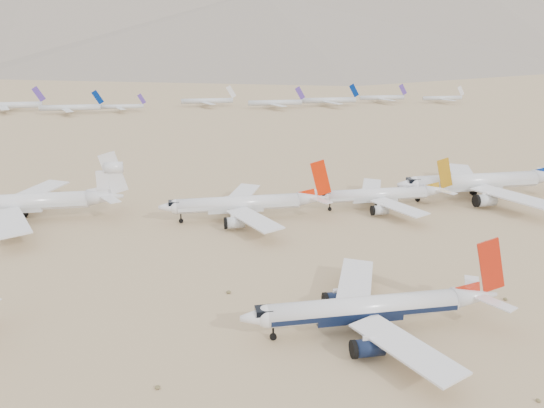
% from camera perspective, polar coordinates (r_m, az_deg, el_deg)
% --- Properties ---
extents(ground, '(7000.00, 7000.00, 0.00)m').
position_cam_1_polar(ground, '(106.31, 13.01, -11.51)').
color(ground, '#947656').
rests_on(ground, ground).
extents(main_airliner, '(46.74, 45.65, 16.49)m').
position_cam_1_polar(main_airliner, '(98.34, 11.00, -10.89)').
color(main_airliner, silver).
rests_on(main_airliner, ground).
extents(row2_navy_widebody, '(56.72, 55.47, 20.18)m').
position_cam_1_polar(row2_navy_widebody, '(186.30, 21.74, 2.25)').
color(row2_navy_widebody, silver).
rests_on(row2_navy_widebody, ground).
extents(row2_gold_tail, '(42.73, 41.79, 15.22)m').
position_cam_1_polar(row2_gold_tail, '(167.00, 11.82, 0.98)').
color(row2_gold_tail, silver).
rests_on(row2_gold_tail, ground).
extents(row2_orange_tail, '(47.48, 46.44, 16.94)m').
position_cam_1_polar(row2_orange_tail, '(153.17, -2.84, 0.03)').
color(row2_orange_tail, silver).
rests_on(row2_orange_tail, ground).
extents(row2_white_trijet, '(55.52, 54.26, 19.67)m').
position_cam_1_polar(row2_white_trijet, '(167.02, -25.10, 0.18)').
color(row2_white_trijet, silver).
rests_on(row2_white_trijet, ground).
extents(distant_storage_row, '(466.05, 62.42, 15.18)m').
position_cam_1_polar(distant_storage_row, '(399.19, -10.85, 10.58)').
color(distant_storage_row, silver).
rests_on(distant_storage_row, ground).
extents(foothills, '(4637.50, 1395.00, 155.00)m').
position_cam_1_polar(foothills, '(1313.03, 16.18, 17.63)').
color(foothills, slate).
rests_on(foothills, ground).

